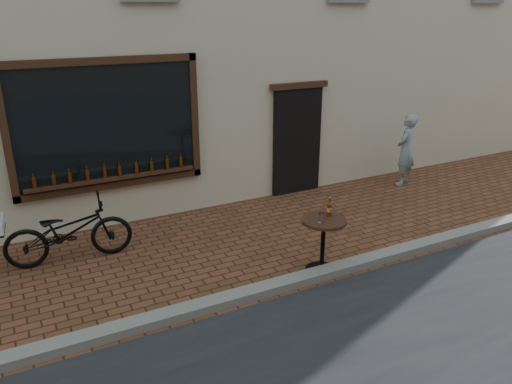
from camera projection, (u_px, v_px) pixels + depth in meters
name	position (u px, v px, depth m)	size (l,w,h in m)	color
ground	(309.00, 289.00, 7.02)	(90.00, 90.00, 0.00)	#4E2D19
kerb	(302.00, 279.00, 7.16)	(90.00, 0.25, 0.12)	slate
cargo_bicycle	(66.00, 231.00, 7.63)	(2.27, 0.80, 1.06)	black
bistro_table	(323.00, 234.00, 7.29)	(0.66, 0.66, 1.13)	black
pedestrian	(406.00, 150.00, 10.92)	(0.57, 0.38, 1.57)	gray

